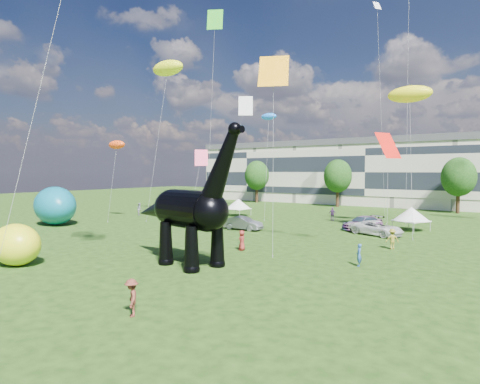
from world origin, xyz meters
The scene contains 16 objects.
ground centered at (0.00, 0.00, 0.00)m, with size 220.00×220.00×0.00m, color #16330C.
terrace_row centered at (-8.00, 62.00, 6.00)m, with size 78.00×11.00×12.00m, color beige.
tree_far_left centered at (-30.00, 53.00, 6.29)m, with size 5.20×5.20×9.44m.
tree_mid_left centered at (-12.00, 53.00, 6.29)m, with size 5.20×5.20×9.44m.
tree_mid_right centered at (8.00, 53.00, 6.29)m, with size 5.20×5.20×9.44m.
dinosaur_sculpture centered at (-3.34, 2.45, 3.82)m, with size 12.42×4.41×10.12m.
car_silver centered at (-18.99, 21.63, 0.72)m, with size 1.70×4.22×1.44m, color silver.
car_grey centered at (-9.65, 18.63, 0.76)m, with size 1.60×4.60×1.52m, color slate.
car_white centered at (4.06, 23.48, 0.75)m, with size 2.48×5.39×1.50m, color white.
car_dark centered at (1.47, 26.57, 0.77)m, with size 2.17×5.33×1.55m, color #595960.
gazebo_near centered at (6.18, 29.09, 1.88)m, with size 5.09×5.09×2.67m.
gazebo_left centered at (-18.40, 29.95, 1.80)m, with size 3.88×3.88×2.56m.
inflatable_teal centered at (-31.37, 8.66, 2.38)m, with size 7.63×4.77×4.77m, color #0B6C89.
inflatable_yellow centered at (-12.93, -4.88, 1.49)m, with size 3.87×2.98×2.98m, color #F2F619.
visitors centered at (-5.60, 15.53, 0.89)m, with size 52.39×40.74×1.88m.
kites centered at (-12.71, 23.67, 18.78)m, with size 60.83×48.06×30.96m.
Camera 1 is at (16.34, -18.71, 6.71)m, focal length 30.00 mm.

